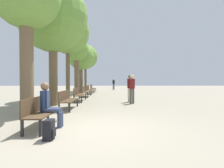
% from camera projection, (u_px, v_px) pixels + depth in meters
% --- Properties ---
extents(ground_plane, '(80.00, 80.00, 0.00)m').
position_uv_depth(ground_plane, '(92.00, 129.00, 4.89)').
color(ground_plane, gray).
extents(bench_row_0, '(0.53, 1.88, 0.88)m').
position_uv_depth(bench_row_0, '(41.00, 110.00, 5.13)').
color(bench_row_0, '#4C3823').
rests_on(bench_row_0, ground_plane).
extents(bench_row_1, '(0.53, 1.88, 0.88)m').
position_uv_depth(bench_row_1, '(67.00, 99.00, 8.25)').
color(bench_row_1, '#4C3823').
rests_on(bench_row_1, ground_plane).
extents(bench_row_2, '(0.53, 1.88, 0.88)m').
position_uv_depth(bench_row_2, '(79.00, 94.00, 11.37)').
color(bench_row_2, '#4C3823').
rests_on(bench_row_2, ground_plane).
extents(bench_row_3, '(0.53, 1.88, 0.88)m').
position_uv_depth(bench_row_3, '(85.00, 91.00, 14.49)').
color(bench_row_3, '#4C3823').
rests_on(bench_row_3, ground_plane).
extents(bench_row_4, '(0.53, 1.88, 0.88)m').
position_uv_depth(bench_row_4, '(89.00, 89.00, 17.61)').
color(bench_row_4, '#4C3823').
rests_on(bench_row_4, ground_plane).
extents(bench_row_5, '(0.53, 1.88, 0.88)m').
position_uv_depth(bench_row_5, '(92.00, 88.00, 20.73)').
color(bench_row_5, '#4C3823').
rests_on(bench_row_5, ground_plane).
extents(tree_row_1, '(3.79, 3.79, 6.71)m').
position_uv_depth(tree_row_1, '(53.00, 18.00, 9.46)').
color(tree_row_1, brown).
rests_on(tree_row_1, ground_plane).
extents(tree_row_2, '(3.18, 3.18, 6.53)m').
position_uv_depth(tree_row_2, '(68.00, 32.00, 12.83)').
color(tree_row_2, brown).
rests_on(tree_row_2, ground_plane).
extents(tree_row_3, '(2.24, 2.24, 5.42)m').
position_uv_depth(tree_row_3, '(77.00, 51.00, 16.31)').
color(tree_row_3, brown).
rests_on(tree_row_3, ground_plane).
extents(tree_row_4, '(2.82, 2.82, 5.36)m').
position_uv_depth(tree_row_4, '(81.00, 57.00, 18.77)').
color(tree_row_4, brown).
rests_on(tree_row_4, ground_plane).
extents(tree_row_5, '(3.12, 3.12, 5.95)m').
position_uv_depth(tree_row_5, '(85.00, 57.00, 22.33)').
color(tree_row_5, brown).
rests_on(tree_row_5, ground_plane).
extents(person_seated, '(0.63, 0.35, 1.31)m').
position_uv_depth(person_seated, '(49.00, 104.00, 5.08)').
color(person_seated, '#384260').
rests_on(person_seated, ground_plane).
extents(backpack, '(0.23, 0.30, 0.46)m').
position_uv_depth(backpack, '(49.00, 130.00, 4.03)').
color(backpack, black).
rests_on(backpack, ground_plane).
extents(pedestrian_near, '(0.35, 0.31, 1.72)m').
position_uv_depth(pedestrian_near, '(130.00, 86.00, 11.06)').
color(pedestrian_near, beige).
rests_on(pedestrian_near, ground_plane).
extents(pedestrian_mid, '(0.34, 0.29, 1.67)m').
position_uv_depth(pedestrian_mid, '(114.00, 83.00, 25.91)').
color(pedestrian_mid, '#384260').
rests_on(pedestrian_mid, ground_plane).
extents(pedestrian_far, '(0.34, 0.23, 1.70)m').
position_uv_depth(pedestrian_far, '(132.00, 87.00, 10.28)').
color(pedestrian_far, '#4C4C4C').
rests_on(pedestrian_far, ground_plane).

